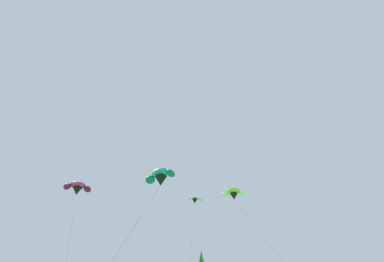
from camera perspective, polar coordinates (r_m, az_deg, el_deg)
parafoil_kite_high_magenta at (r=49.16m, az=-17.95°, el=-8.71°), size 5.28×21.80×18.81m
parafoil_kite_mid_white at (r=44.69m, az=0.45°, el=-10.96°), size 5.17×17.99×16.39m
parafoil_kite_far_lime_white at (r=37.22m, az=6.74°, el=-9.99°), size 2.50×18.29×14.82m
parafoil_kite_low_teal at (r=35.83m, az=-5.10°, el=-7.38°), size 7.85×9.86×15.73m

